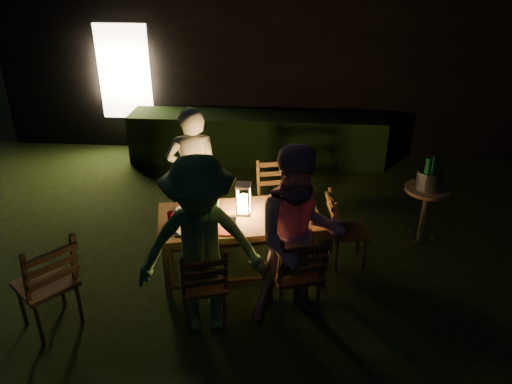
# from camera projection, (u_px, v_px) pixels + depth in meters

# --- Properties ---
(garden_envelope) EXTENTS (40.00, 40.00, 3.20)m
(garden_envelope) POSITION_uv_depth(u_px,v_px,m) (291.00, 41.00, 9.92)
(garden_envelope) COLOR black
(garden_envelope) RESTS_ON ground
(dining_table) EXTENTS (1.88, 1.24, 0.72)m
(dining_table) POSITION_uv_depth(u_px,v_px,m) (240.00, 222.00, 5.37)
(dining_table) COLOR #452E17
(dining_table) RESTS_ON ground
(chair_near_left) EXTENTS (0.55, 0.57, 0.96)m
(chair_near_left) POSITION_uv_depth(u_px,v_px,m) (204.00, 297.00, 4.79)
(chair_near_left) COLOR #452E17
(chair_near_left) RESTS_ON ground
(chair_near_right) EXTENTS (0.59, 0.61, 1.04)m
(chair_near_right) POSITION_uv_depth(u_px,v_px,m) (295.00, 286.00, 4.90)
(chair_near_right) COLOR #452E17
(chair_near_right) RESTS_ON ground
(chair_far_left) EXTENTS (0.47, 0.50, 0.92)m
(chair_far_left) POSITION_uv_depth(u_px,v_px,m) (196.00, 219.00, 6.15)
(chair_far_left) COLOR #452E17
(chair_far_left) RESTS_ON ground
(chair_far_right) EXTENTS (0.53, 0.55, 0.96)m
(chair_far_right) POSITION_uv_depth(u_px,v_px,m) (276.00, 212.00, 6.28)
(chair_far_right) COLOR #452E17
(chair_far_right) RESTS_ON ground
(chair_end) EXTENTS (0.48, 0.46, 0.91)m
(chair_end) POSITION_uv_depth(u_px,v_px,m) (347.00, 241.00, 5.70)
(chair_end) COLOR #452E17
(chair_end) RESTS_ON ground
(chair_spare) EXTENTS (0.71, 0.70, 1.08)m
(chair_spare) POSITION_uv_depth(u_px,v_px,m) (50.00, 299.00, 4.71)
(chair_spare) COLOR #452E17
(chair_spare) RESTS_ON ground
(person_house_side) EXTENTS (0.70, 0.54, 1.70)m
(person_house_side) POSITION_uv_depth(u_px,v_px,m) (193.00, 176.00, 5.94)
(person_house_side) COLOR beige
(person_house_side) RESTS_ON ground
(person_opp_right) EXTENTS (1.01, 0.87, 1.80)m
(person_opp_right) POSITION_uv_depth(u_px,v_px,m) (299.00, 238.00, 4.59)
(person_opp_right) COLOR #BB8192
(person_opp_right) RESTS_ON ground
(person_opp_left) EXTENTS (1.27, 0.91, 1.78)m
(person_opp_left) POSITION_uv_depth(u_px,v_px,m) (201.00, 248.00, 4.47)
(person_opp_left) COLOR #3E7339
(person_opp_left) RESTS_ON ground
(lantern) EXTENTS (0.16, 0.16, 0.35)m
(lantern) POSITION_uv_depth(u_px,v_px,m) (243.00, 200.00, 5.31)
(lantern) COLOR white
(lantern) RESTS_ON dining_table
(plate_far_left) EXTENTS (0.25, 0.25, 0.01)m
(plate_far_left) POSITION_uv_depth(u_px,v_px,m) (187.00, 209.00, 5.45)
(plate_far_left) COLOR white
(plate_far_left) RESTS_ON dining_table
(plate_near_left) EXTENTS (0.25, 0.25, 0.01)m
(plate_near_left) POSITION_uv_depth(u_px,v_px,m) (188.00, 230.00, 5.06)
(plate_near_left) COLOR white
(plate_near_left) RESTS_ON dining_table
(plate_far_right) EXTENTS (0.25, 0.25, 0.01)m
(plate_far_right) POSITION_uv_depth(u_px,v_px,m) (277.00, 203.00, 5.59)
(plate_far_right) COLOR white
(plate_far_right) RESTS_ON dining_table
(plate_near_right) EXTENTS (0.25, 0.25, 0.01)m
(plate_near_right) POSITION_uv_depth(u_px,v_px,m) (285.00, 222.00, 5.20)
(plate_near_right) COLOR white
(plate_near_right) RESTS_ON dining_table
(wineglass_a) EXTENTS (0.06, 0.06, 0.18)m
(wineglass_a) POSITION_uv_depth(u_px,v_px,m) (209.00, 199.00, 5.50)
(wineglass_a) COLOR #59070F
(wineglass_a) RESTS_ON dining_table
(wineglass_b) EXTENTS (0.06, 0.06, 0.18)m
(wineglass_b) POSITION_uv_depth(u_px,v_px,m) (171.00, 220.00, 5.09)
(wineglass_b) COLOR #59070F
(wineglass_b) RESTS_ON dining_table
(wineglass_c) EXTENTS (0.06, 0.06, 0.18)m
(wineglass_c) POSITION_uv_depth(u_px,v_px,m) (272.00, 220.00, 5.09)
(wineglass_c) COLOR #59070F
(wineglass_c) RESTS_ON dining_table
(wineglass_d) EXTENTS (0.06, 0.06, 0.18)m
(wineglass_d) POSITION_uv_depth(u_px,v_px,m) (293.00, 197.00, 5.54)
(wineglass_d) COLOR #59070F
(wineglass_d) RESTS_ON dining_table
(wineglass_e) EXTENTS (0.06, 0.06, 0.18)m
(wineglass_e) POSITION_uv_depth(u_px,v_px,m) (233.00, 224.00, 5.02)
(wineglass_e) COLOR silver
(wineglass_e) RESTS_ON dining_table
(bottle_table) EXTENTS (0.07, 0.07, 0.28)m
(bottle_table) POSITION_uv_depth(u_px,v_px,m) (216.00, 206.00, 5.24)
(bottle_table) COLOR #0F471E
(bottle_table) RESTS_ON dining_table
(napkin_left) EXTENTS (0.18, 0.14, 0.01)m
(napkin_left) POSITION_uv_depth(u_px,v_px,m) (229.00, 232.00, 5.03)
(napkin_left) COLOR red
(napkin_left) RESTS_ON dining_table
(napkin_right) EXTENTS (0.18, 0.14, 0.01)m
(napkin_right) POSITION_uv_depth(u_px,v_px,m) (296.00, 226.00, 5.14)
(napkin_right) COLOR red
(napkin_right) RESTS_ON dining_table
(phone) EXTENTS (0.14, 0.07, 0.01)m
(phone) POSITION_uv_depth(u_px,v_px,m) (182.00, 235.00, 4.98)
(phone) COLOR black
(phone) RESTS_ON dining_table
(side_table) EXTENTS (0.54, 0.54, 0.72)m
(side_table) POSITION_uv_depth(u_px,v_px,m) (427.00, 194.00, 5.96)
(side_table) COLOR brown
(side_table) RESTS_ON ground
(ice_bucket) EXTENTS (0.30, 0.30, 0.22)m
(ice_bucket) POSITION_uv_depth(u_px,v_px,m) (429.00, 180.00, 5.88)
(ice_bucket) COLOR #A5A8AD
(ice_bucket) RESTS_ON side_table
(bottle_bucket_a) EXTENTS (0.07, 0.07, 0.32)m
(bottle_bucket_a) POSITION_uv_depth(u_px,v_px,m) (426.00, 177.00, 5.82)
(bottle_bucket_a) COLOR #0F471E
(bottle_bucket_a) RESTS_ON side_table
(bottle_bucket_b) EXTENTS (0.07, 0.07, 0.32)m
(bottle_bucket_b) POSITION_uv_depth(u_px,v_px,m) (434.00, 175.00, 5.89)
(bottle_bucket_b) COLOR #0F471E
(bottle_bucket_b) RESTS_ON side_table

